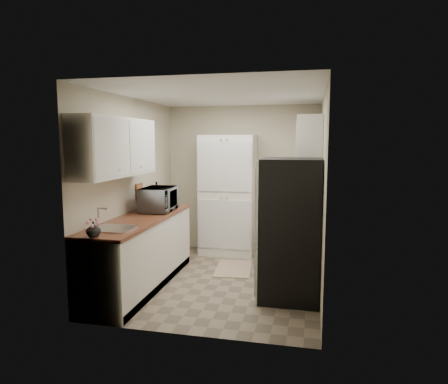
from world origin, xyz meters
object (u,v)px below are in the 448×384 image
object	(u,v)px
electric_range	(296,243)
toaster_oven	(306,197)
wine_bottle	(157,195)
pantry_cabinet	(228,195)
refrigerator	(291,229)
microwave	(159,199)

from	to	relation	value
electric_range	toaster_oven	xyz separation A→B (m)	(0.12, 0.89, 0.54)
wine_bottle	toaster_oven	distance (m)	2.36
pantry_cabinet	electric_range	bearing A→B (deg)	-38.22
pantry_cabinet	toaster_oven	bearing A→B (deg)	-1.65
refrigerator	wine_bottle	bearing A→B (deg)	157.31
refrigerator	electric_range	bearing A→B (deg)	87.52
refrigerator	microwave	xyz separation A→B (m)	(-1.87, 0.48, 0.24)
electric_range	microwave	xyz separation A→B (m)	(-1.91, -0.32, 0.61)
electric_range	wine_bottle	world-z (taller)	wine_bottle
microwave	electric_range	bearing A→B (deg)	-83.65
wine_bottle	microwave	bearing A→B (deg)	-64.13
refrigerator	toaster_oven	bearing A→B (deg)	84.92
pantry_cabinet	refrigerator	distance (m)	2.07
toaster_oven	electric_range	bearing A→B (deg)	-83.77
pantry_cabinet	refrigerator	size ratio (longest dim) A/B	1.18
pantry_cabinet	toaster_oven	world-z (taller)	pantry_cabinet
pantry_cabinet	toaster_oven	xyz separation A→B (m)	(1.29, -0.04, 0.02)
pantry_cabinet	electric_range	world-z (taller)	pantry_cabinet
electric_range	wine_bottle	xyz separation A→B (m)	(-2.09, 0.06, 0.61)
wine_bottle	toaster_oven	bearing A→B (deg)	20.56
refrigerator	microwave	distance (m)	1.95
wine_bottle	toaster_oven	xyz separation A→B (m)	(2.21, 0.83, -0.07)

